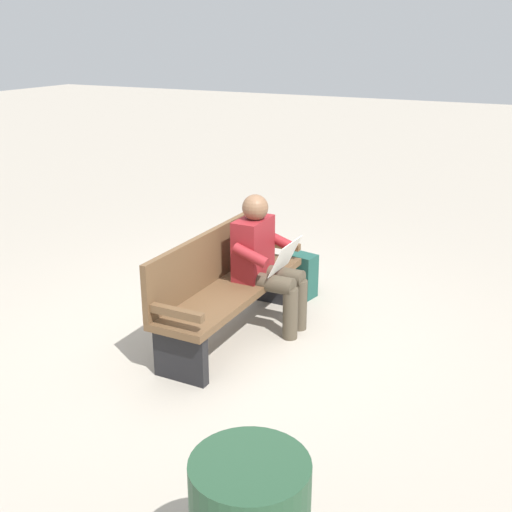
# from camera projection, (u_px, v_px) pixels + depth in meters

# --- Properties ---
(ground_plane) EXTENTS (40.00, 40.00, 0.00)m
(ground_plane) POSITION_uv_depth(u_px,v_px,m) (233.00, 336.00, 5.38)
(ground_plane) COLOR #A89E8E
(bench_near) EXTENTS (1.80, 0.49, 0.90)m
(bench_near) POSITION_uv_depth(u_px,v_px,m) (225.00, 284.00, 5.25)
(bench_near) COLOR brown
(bench_near) RESTS_ON ground
(person_seated) EXTENTS (0.57, 0.57, 1.18)m
(person_seated) POSITION_uv_depth(u_px,v_px,m) (265.00, 259.00, 5.34)
(person_seated) COLOR maroon
(person_seated) RESTS_ON ground
(backpack) EXTENTS (0.27, 0.36, 0.43)m
(backpack) POSITION_uv_depth(u_px,v_px,m) (299.00, 275.00, 6.15)
(backpack) COLOR #1E4C42
(backpack) RESTS_ON ground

